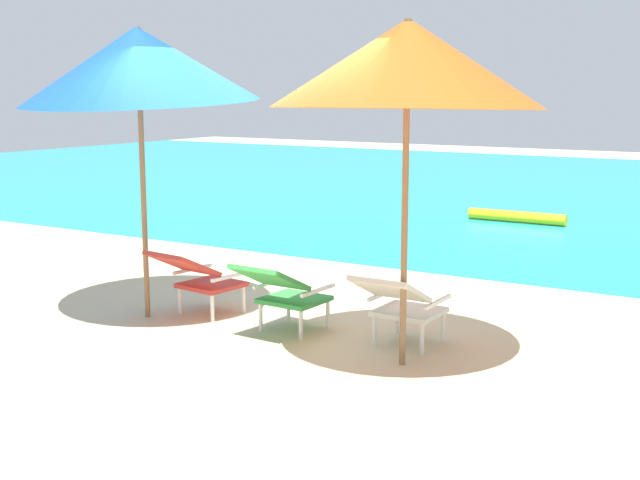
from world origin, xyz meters
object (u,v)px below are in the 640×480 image
at_px(beach_umbrella_right, 407,64).
at_px(beach_umbrella_left, 139,65).
at_px(lounge_chair_center, 283,290).
at_px(lounge_chair_right, 400,302).
at_px(lounge_chair_left, 198,275).
at_px(swim_buoy, 517,217).

bearing_deg(beach_umbrella_right, beach_umbrella_left, 179.63).
relative_size(lounge_chair_center, lounge_chair_right, 1.02).
xyz_separation_m(beach_umbrella_left, beach_umbrella_right, (2.69, -0.02, -0.03)).
relative_size(beach_umbrella_left, beach_umbrella_right, 1.03).
relative_size(lounge_chair_left, beach_umbrella_left, 0.34).
bearing_deg(lounge_chair_left, swim_buoy, 84.71).
bearing_deg(beach_umbrella_left, lounge_chair_right, 7.77).
bearing_deg(beach_umbrella_right, lounge_chair_right, 119.34).
relative_size(swim_buoy, lounge_chair_left, 1.72).
xyz_separation_m(swim_buoy, lounge_chair_right, (1.41, -7.09, 0.31)).
relative_size(lounge_chair_right, beach_umbrella_left, 0.32).
distance_m(lounge_chair_left, lounge_chair_center, 1.01).
relative_size(swim_buoy, lounge_chair_center, 1.78).
xyz_separation_m(swim_buoy, beach_umbrella_right, (1.61, -7.45, 2.22)).
height_order(lounge_chair_center, beach_umbrella_right, beach_umbrella_right).
relative_size(lounge_chair_center, beach_umbrella_left, 0.33).
height_order(lounge_chair_left, beach_umbrella_left, beach_umbrella_left).
bearing_deg(lounge_chair_left, beach_umbrella_left, -148.99).
bearing_deg(beach_umbrella_left, lounge_chair_left, 31.01).
distance_m(lounge_chair_left, beach_umbrella_left, 2.01).
bearing_deg(beach_umbrella_left, swim_buoy, 81.71).
xyz_separation_m(swim_buoy, lounge_chair_center, (0.34, -7.24, 0.31)).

